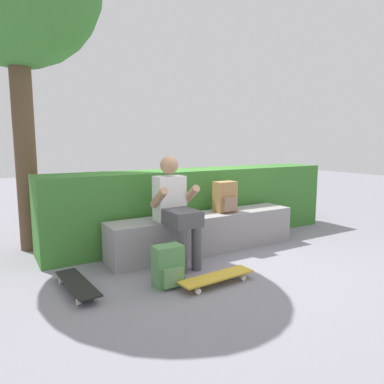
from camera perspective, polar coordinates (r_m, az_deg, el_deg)
The scene contains 8 objects.
ground_plane at distance 4.36m, azimuth 4.26°, elevation -10.45°, with size 24.00×24.00×0.00m, color gray.
bench_main at distance 4.53m, azimuth 2.17°, elevation -6.58°, with size 2.54×0.46×0.48m.
person_skater at distance 3.98m, azimuth -2.72°, elevation -2.25°, with size 0.49×0.62×1.23m.
skateboard_near_person at distance 3.55m, azimuth 4.05°, elevation -13.62°, with size 0.81×0.25×0.09m.
skateboard_beside_bench at distance 3.55m, azimuth -18.15°, elevation -13.98°, with size 0.26×0.81×0.09m.
backpack_on_bench at distance 4.60m, azimuth 5.43°, elevation -0.87°, with size 0.28×0.23×0.40m.
backpack_on_ground at distance 3.48m, azimuth -3.87°, elevation -11.98°, with size 0.28×0.23×0.40m.
hedge_row at distance 5.10m, azimuth 0.84°, elevation -1.90°, with size 4.36×0.64×1.00m.
Camera 1 is at (-2.38, -3.38, 1.39)m, focal length 32.84 mm.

